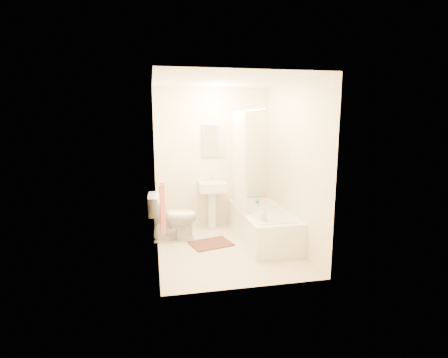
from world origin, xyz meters
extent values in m
plane|color=beige|center=(0.00, 0.00, 0.00)|extent=(2.40, 2.40, 0.00)
plane|color=white|center=(0.00, 0.00, 2.40)|extent=(2.40, 2.40, 0.00)
cube|color=beige|center=(0.00, 1.20, 1.20)|extent=(2.00, 0.02, 2.40)
cube|color=beige|center=(-1.00, 0.00, 1.20)|extent=(0.02, 2.40, 2.40)
cube|color=beige|center=(1.00, 0.00, 1.20)|extent=(0.02, 2.40, 2.40)
cube|color=white|center=(0.00, 1.18, 1.50)|extent=(0.40, 0.03, 0.55)
cylinder|color=silver|center=(0.30, 0.10, 2.00)|extent=(0.03, 1.70, 0.03)
cube|color=silver|center=(0.30, 0.50, 1.22)|extent=(0.04, 0.80, 1.55)
cylinder|color=silver|center=(-0.96, -0.25, 1.10)|extent=(0.02, 0.60, 0.02)
cube|color=#CC7266|center=(-0.93, -0.25, 0.78)|extent=(0.06, 0.45, 0.66)
cylinder|color=white|center=(-0.93, 0.12, 0.70)|extent=(0.11, 0.12, 0.12)
imported|color=white|center=(-0.75, 0.55, 0.37)|extent=(0.77, 0.46, 0.74)
cube|color=#502A1A|center=(-0.21, 0.23, 0.01)|extent=(0.69, 0.59, 0.02)
imported|color=white|center=(0.47, -0.24, 0.57)|extent=(0.11, 0.11, 0.20)
cube|color=green|center=(0.69, 0.79, 0.49)|extent=(0.11, 0.19, 0.04)
camera|label=1|loc=(-1.04, -4.76, 1.93)|focal=28.00mm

